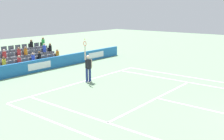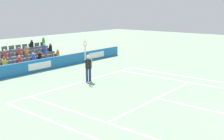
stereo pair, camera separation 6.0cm
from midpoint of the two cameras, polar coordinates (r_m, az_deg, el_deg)
The scene contains 11 objects.
line_baseline at distance 17.84m, azimuth -5.99°, elevation -2.40°, with size 10.97×0.10×0.01m, color white.
line_service at distance 14.64m, azimuth 9.53°, elevation -5.90°, with size 8.23×0.10×0.01m, color white.
line_centre_service at distance 13.48m, azimuth 21.57°, elevation -8.30°, with size 0.10×6.40×0.01m, color white.
line_singles_sideline_left at distance 11.20m, azimuth 0.95°, elevation -11.70°, with size 0.10×11.89×0.01m, color white.
line_singles_sideline_right at distance 18.04m, azimuth 17.27°, elevation -2.74°, with size 0.10×11.89×0.01m, color white.
line_doubles_sideline_left at distance 10.26m, azimuth -3.91°, elevation -14.13°, with size 0.10×11.89×0.01m, color white.
line_doubles_sideline_right at distance 19.29m, azimuth 18.80°, elevation -1.87°, with size 0.10×11.89×0.01m, color white.
line_centre_mark at distance 17.77m, azimuth -5.76°, elevation -2.45°, with size 0.10×0.20×0.01m, color white.
sponsor_barrier at distance 21.26m, azimuth -15.09°, elevation 0.94°, with size 19.30×0.22×0.92m.
tennis_player at distance 17.40m, azimuth -4.95°, elevation 0.58°, with size 0.51×0.40×2.85m.
stadium_stand at distance 23.12m, azimuth -18.47°, elevation 1.91°, with size 6.20×2.85×2.20m.
Camera 2 is at (12.14, 0.34, 4.63)m, focal length 43.17 mm.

